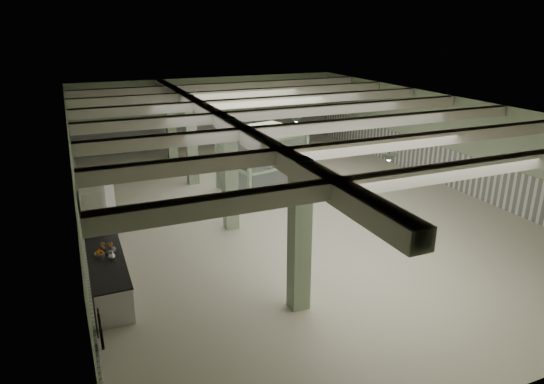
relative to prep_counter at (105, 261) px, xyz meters
name	(u,v)px	position (x,y,z in m)	size (l,w,h in m)	color
floor	(288,206)	(6.54, 2.77, -0.46)	(20.00, 20.00, 0.00)	beige
ceiling	(289,107)	(6.54, 2.77, 3.14)	(14.00, 20.00, 0.02)	white
wall_back	(210,112)	(6.54, 12.77, 1.34)	(14.00, 0.02, 3.60)	#95AC89
wall_front	(534,303)	(6.54, -7.23, 1.34)	(14.00, 0.02, 3.60)	#95AC89
wall_left	(75,183)	(-0.46, 2.77, 1.34)	(0.02, 20.00, 3.60)	#95AC89
wall_right	(447,141)	(13.54, 2.77, 1.34)	(0.02, 20.00, 3.60)	#95AC89
wainscot_left	(81,216)	(-0.43, 2.77, 0.29)	(0.05, 19.90, 1.50)	silver
wainscot_right	(443,166)	(13.52, 2.77, 0.29)	(0.05, 19.90, 1.50)	silver
wainscot_back	(211,132)	(6.54, 12.74, 0.29)	(13.90, 0.05, 1.50)	silver
girder	(219,119)	(4.04, 2.77, 2.92)	(0.45, 19.90, 0.40)	beige
beam_a	(443,173)	(6.54, -4.73, 2.96)	(13.90, 0.35, 0.32)	beige
beam_b	(373,145)	(6.54, -2.23, 2.96)	(13.90, 0.35, 0.32)	beige
beam_c	(325,126)	(6.54, 0.27, 2.96)	(13.90, 0.35, 0.32)	beige
beam_d	(289,112)	(6.54, 2.77, 2.96)	(13.90, 0.35, 0.32)	beige
beam_e	(262,102)	(6.54, 5.27, 2.96)	(13.90, 0.35, 0.32)	beige
beam_f	(241,93)	(6.54, 7.77, 2.96)	(13.90, 0.35, 0.32)	beige
beam_g	(223,87)	(6.54, 10.27, 2.96)	(13.90, 0.35, 0.32)	beige
column_a	(299,236)	(4.04, -3.23, 1.34)	(0.42, 0.42, 3.60)	#96AB89
column_b	(230,175)	(4.04, 1.77, 1.34)	(0.42, 0.42, 3.60)	#96AB89
column_c	(191,141)	(4.04, 6.77, 1.34)	(0.42, 0.42, 3.60)	#96AB89
column_d	(171,122)	(4.04, 10.77, 1.34)	(0.42, 0.42, 3.60)	#96AB89
hook_rail	(95,317)	(-0.39, -4.83, 1.39)	(0.02, 0.02, 1.20)	black
pendant_front	(389,158)	(7.04, -2.23, 2.59)	(0.44, 0.44, 0.22)	#2D3D30
pendant_mid	(296,120)	(7.04, 3.27, 2.59)	(0.44, 0.44, 0.22)	#2D3D30
pendant_back	(248,100)	(7.04, 8.27, 2.59)	(0.44, 0.44, 0.22)	#2D3D30
prep_counter	(105,261)	(0.00, 0.00, 0.00)	(0.87, 5.00, 0.91)	silver
pitcher_near	(112,256)	(0.14, -0.99, 0.57)	(0.18, 0.21, 0.26)	silver
pitcher_far	(106,225)	(0.18, 1.03, 0.58)	(0.19, 0.22, 0.28)	silver
veg_colander	(107,248)	(0.07, -0.44, 0.55)	(0.47, 0.47, 0.21)	#3A3A3F
orange_bowl	(100,255)	(-0.11, -0.63, 0.48)	(0.25, 0.25, 0.09)	#B2B2B7
skillet_near	(102,339)	(-0.34, -5.16, 1.17)	(0.33, 0.33, 0.04)	black
skillet_far	(100,323)	(-0.34, -4.70, 1.17)	(0.30, 0.30, 0.04)	black
walkin_cooler	(94,218)	(-0.08, 1.84, 0.52)	(0.87, 2.14, 1.96)	white
guard_booth	(262,149)	(6.40, 5.02, 1.18)	(3.49, 3.16, 2.39)	#A4C39C
filing_cabinet	(301,168)	(7.98, 4.72, 0.27)	(0.47, 0.68, 1.47)	#535648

